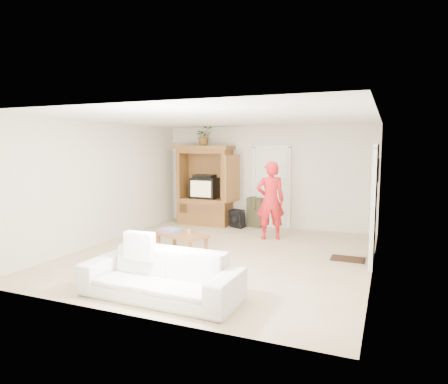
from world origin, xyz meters
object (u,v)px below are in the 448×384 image
(armoire, at_px, (206,190))
(coffee_table, at_px, (182,236))
(man, at_px, (270,201))
(sofa, at_px, (160,275))

(armoire, xyz_separation_m, coffee_table, (0.80, -2.81, -0.57))
(armoire, xyz_separation_m, man, (2.09, -1.02, -0.03))
(armoire, bearing_deg, man, -26.14)
(coffee_table, bearing_deg, sofa, -49.75)
(armoire, height_order, coffee_table, armoire)
(man, bearing_deg, sofa, 59.62)
(armoire, xyz_separation_m, sofa, (1.67, -5.01, -0.58))
(man, bearing_deg, armoire, -50.55)
(sofa, height_order, coffee_table, sofa)
(man, bearing_deg, coffee_table, 29.92)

